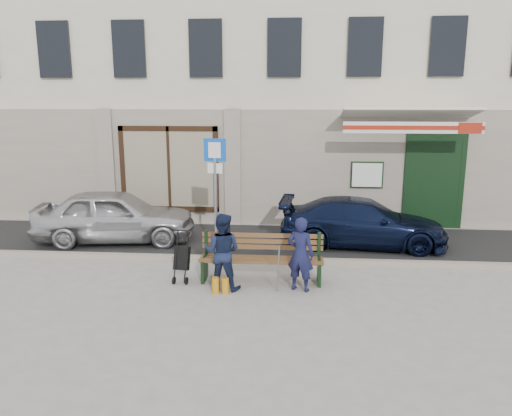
# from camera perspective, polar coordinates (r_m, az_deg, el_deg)

# --- Properties ---
(ground) EXTENTS (80.00, 80.00, 0.00)m
(ground) POSITION_cam_1_polar(r_m,az_deg,el_deg) (9.51, 2.20, -9.24)
(ground) COLOR #9E9991
(ground) RESTS_ON ground
(asphalt_lane) EXTENTS (60.00, 3.20, 0.01)m
(asphalt_lane) POSITION_cam_1_polar(r_m,az_deg,el_deg) (12.44, 2.79, -3.91)
(asphalt_lane) COLOR #282828
(asphalt_lane) RESTS_ON ground
(curb) EXTENTS (60.00, 0.18, 0.12)m
(curb) POSITION_cam_1_polar(r_m,az_deg,el_deg) (10.90, 2.53, -6.02)
(curb) COLOR #9E9384
(curb) RESTS_ON ground
(building) EXTENTS (20.00, 8.27, 10.00)m
(building) POSITION_cam_1_polar(r_m,az_deg,el_deg) (17.34, 3.58, 17.32)
(building) COLOR beige
(building) RESTS_ON ground
(car_silver) EXTENTS (4.05, 2.05, 1.32)m
(car_silver) POSITION_cam_1_polar(r_m,az_deg,el_deg) (12.82, -15.81, -0.85)
(car_silver) COLOR silver
(car_silver) RESTS_ON ground
(car_navy) EXTENTS (4.08, 1.93, 1.15)m
(car_navy) POSITION_cam_1_polar(r_m,az_deg,el_deg) (12.30, 12.08, -1.62)
(car_navy) COLOR black
(car_navy) RESTS_ON ground
(parking_sign) EXTENTS (0.49, 0.12, 2.67)m
(parking_sign) POSITION_cam_1_polar(r_m,az_deg,el_deg) (10.90, -4.68, 3.31)
(parking_sign) COLOR gray
(parking_sign) RESTS_ON ground
(bench) EXTENTS (2.40, 1.17, 0.98)m
(bench) POSITION_cam_1_polar(r_m,az_deg,el_deg) (9.74, 0.35, -5.83)
(bench) COLOR brown
(bench) RESTS_ON ground
(man) EXTENTS (0.60, 0.49, 1.40)m
(man) POSITION_cam_1_polar(r_m,az_deg,el_deg) (9.26, 5.11, -5.28)
(man) COLOR #16183D
(man) RESTS_ON ground
(woman) EXTENTS (0.78, 0.65, 1.45)m
(woman) POSITION_cam_1_polar(r_m,az_deg,el_deg) (9.32, -3.87, -4.98)
(woman) COLOR #151E3A
(woman) RESTS_ON ground
(stroller) EXTENTS (0.32, 0.43, 1.00)m
(stroller) POSITION_cam_1_polar(r_m,az_deg,el_deg) (9.88, -8.47, -5.81)
(stroller) COLOR black
(stroller) RESTS_ON ground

